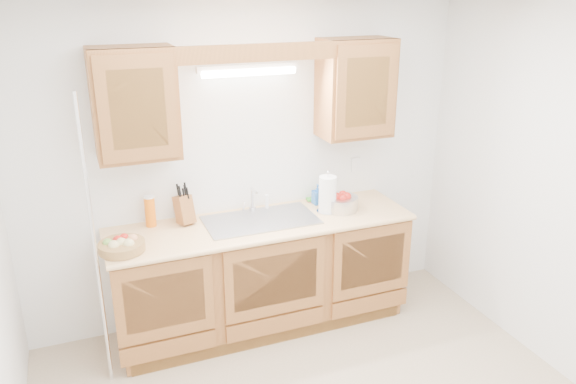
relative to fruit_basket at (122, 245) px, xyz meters
name	(u,v)px	position (x,y,z in m)	size (l,w,h in m)	color
room	(331,242)	(1.03, -1.05, 0.31)	(3.52, 3.50, 2.50)	tan
base_cabinets	(262,275)	(1.03, 0.15, -0.50)	(2.20, 0.60, 0.86)	#A46130
countertop	(262,224)	(1.03, 0.13, -0.06)	(2.30, 0.63, 0.04)	#E3B577
upper_cabinet_left	(134,104)	(0.20, 0.28, 0.88)	(0.55, 0.33, 0.75)	#A46130
upper_cabinet_right	(355,88)	(1.86, 0.28, 0.88)	(0.55, 0.33, 0.75)	#A46130
valance	(258,53)	(1.03, 0.14, 1.20)	(2.20, 0.05, 0.12)	#A46130
fluorescent_fixture	(249,70)	(1.03, 0.36, 1.05)	(0.76, 0.08, 0.08)	white
sink	(261,229)	(1.03, 0.15, -0.11)	(0.84, 0.46, 0.36)	#9E9EA3
wire_shelf_pole	(95,249)	(-0.17, -0.12, 0.06)	(0.03, 0.03, 2.00)	silver
outlet_plate	(356,165)	(1.98, 0.44, 0.21)	(0.08, 0.01, 0.12)	white
fruit_basket	(122,245)	(0.00, 0.00, 0.00)	(0.36, 0.36, 0.10)	#AB8144
knife_block	(184,209)	(0.49, 0.32, 0.07)	(0.15, 0.20, 0.31)	#A46130
orange_canister	(150,211)	(0.25, 0.35, 0.07)	(0.09, 0.09, 0.23)	orange
soap_bottle	(317,194)	(1.57, 0.31, 0.04)	(0.07, 0.08, 0.16)	blue
sponge	(313,200)	(1.57, 0.39, -0.03)	(0.12, 0.09, 0.02)	#CC333F
paper_towel	(328,195)	(1.57, 0.12, 0.10)	(0.17, 0.17, 0.34)	silver
apple_bowl	(341,202)	(1.69, 0.13, 0.02)	(0.33, 0.33, 0.15)	silver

